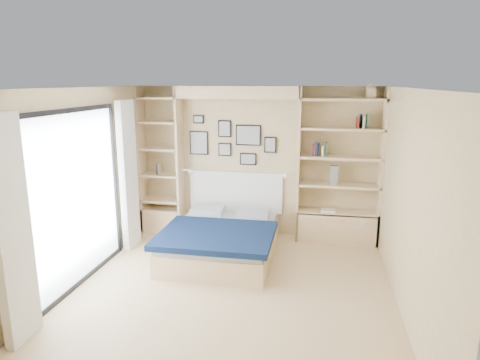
# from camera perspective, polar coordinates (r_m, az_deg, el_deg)

# --- Properties ---
(ground) EXTENTS (4.50, 4.50, 0.00)m
(ground) POSITION_cam_1_polar(r_m,az_deg,el_deg) (5.49, -1.33, -14.93)
(ground) COLOR tan
(ground) RESTS_ON ground
(room_shell) EXTENTS (4.50, 4.50, 4.50)m
(room_shell) POSITION_cam_1_polar(r_m,az_deg,el_deg) (6.59, -1.94, -0.09)
(room_shell) COLOR #CDB57F
(room_shell) RESTS_ON ground
(bed) EXTENTS (1.61, 2.10, 1.07)m
(bed) POSITION_cam_1_polar(r_m,az_deg,el_deg) (6.47, -2.45, -7.89)
(bed) COLOR beige
(bed) RESTS_ON ground
(photo_gallery) EXTENTS (1.48, 0.02, 0.82)m
(photo_gallery) POSITION_cam_1_polar(r_m,az_deg,el_deg) (7.18, -1.28, 5.29)
(photo_gallery) COLOR black
(photo_gallery) RESTS_ON ground
(reading_lamps) EXTENTS (1.92, 0.12, 0.15)m
(reading_lamps) POSITION_cam_1_polar(r_m,az_deg,el_deg) (7.02, -0.42, 0.94)
(reading_lamps) COLOR silver
(reading_lamps) RESTS_ON ground
(shelf_decor) EXTENTS (3.54, 0.23, 2.03)m
(shelf_decor) POSITION_cam_1_polar(r_m,az_deg,el_deg) (6.87, 12.09, 5.46)
(shelf_decor) COLOR #A51E1E
(shelf_decor) RESTS_ON ground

